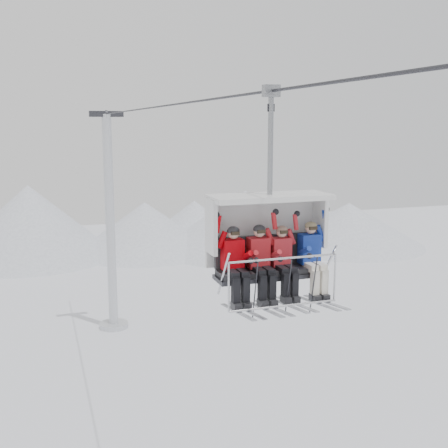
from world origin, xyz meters
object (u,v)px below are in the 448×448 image
object	(u,v)px
chairlift_carrier	(267,232)
skier_far_left	(235,263)
skier_far_right	(312,256)
skier_center_right	(283,260)
skier_center_left	(261,260)
lift_tower_right	(111,238)

from	to	relation	value
chairlift_carrier	skier_far_left	bearing A→B (deg)	-158.10
skier_far_right	chairlift_carrier	bearing A→B (deg)	159.77
skier_far_right	skier_center_right	bearing A→B (deg)	-179.41
skier_center_left	skier_center_right	xyz separation A→B (m)	(0.46, -0.01, -0.02)
skier_far_left	skier_center_right	bearing A→B (deg)	-0.36
skier_far_right	skier_center_left	bearing A→B (deg)	180.00
lift_tower_right	skier_center_left	size ratio (longest dim) A/B	7.99
skier_center_right	lift_tower_right	bearing A→B (deg)	90.50
skier_far_left	skier_center_left	world-z (taller)	skier_center_left
skier_center_left	skier_far_right	bearing A→B (deg)	0.00
chairlift_carrier	skier_center_left	distance (m)	0.61
chairlift_carrier	skier_far_right	size ratio (longest dim) A/B	2.36
skier_center_left	skier_far_left	bearing A→B (deg)	-179.98
skier_center_left	skier_center_right	bearing A→B (deg)	-0.78
chairlift_carrier	lift_tower_right	bearing A→B (deg)	90.00
skier_far_right	skier_far_left	bearing A→B (deg)	-179.99
skier_far_left	skier_center_right	size ratio (longest dim) A/B	1.00
lift_tower_right	skier_center_left	distance (m)	25.28
lift_tower_right	skier_far_left	bearing A→B (deg)	-91.74
lift_tower_right	skier_center_left	world-z (taller)	lift_tower_right
chairlift_carrier	skier_center_right	distance (m)	0.61
skier_center_left	chairlift_carrier	bearing A→B (deg)	51.38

